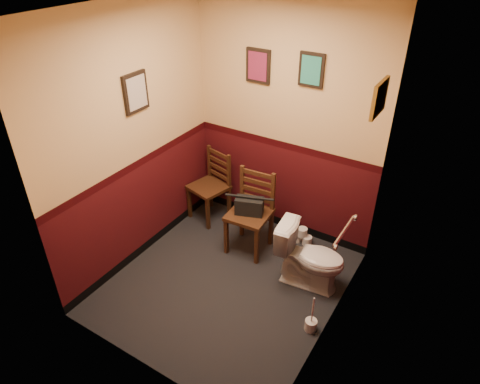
% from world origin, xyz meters
% --- Properties ---
extents(floor, '(2.20, 2.40, 0.00)m').
position_xyz_m(floor, '(0.00, 0.00, 0.00)').
color(floor, black).
rests_on(floor, ground).
extents(ceiling, '(2.20, 2.40, 0.00)m').
position_xyz_m(ceiling, '(0.00, 0.00, 2.70)').
color(ceiling, silver).
rests_on(ceiling, ground).
extents(wall_back, '(2.20, 0.00, 2.70)m').
position_xyz_m(wall_back, '(0.00, 1.20, 1.35)').
color(wall_back, '#3D0C10').
rests_on(wall_back, ground).
extents(wall_front, '(2.20, 0.00, 2.70)m').
position_xyz_m(wall_front, '(0.00, -1.20, 1.35)').
color(wall_front, '#3D0C10').
rests_on(wall_front, ground).
extents(wall_left, '(0.00, 2.40, 2.70)m').
position_xyz_m(wall_left, '(-1.10, 0.00, 1.35)').
color(wall_left, '#3D0C10').
rests_on(wall_left, ground).
extents(wall_right, '(0.00, 2.40, 2.70)m').
position_xyz_m(wall_right, '(1.10, 0.00, 1.35)').
color(wall_right, '#3D0C10').
rests_on(wall_right, ground).
extents(grab_bar, '(0.05, 0.56, 0.06)m').
position_xyz_m(grab_bar, '(1.07, 0.25, 0.95)').
color(grab_bar, silver).
rests_on(grab_bar, wall_right).
extents(framed_print_back_a, '(0.28, 0.04, 0.36)m').
position_xyz_m(framed_print_back_a, '(-0.35, 1.18, 1.95)').
color(framed_print_back_a, black).
rests_on(framed_print_back_a, wall_back).
extents(framed_print_back_b, '(0.26, 0.04, 0.34)m').
position_xyz_m(framed_print_back_b, '(0.25, 1.18, 2.00)').
color(framed_print_back_b, black).
rests_on(framed_print_back_b, wall_back).
extents(framed_print_left, '(0.04, 0.30, 0.38)m').
position_xyz_m(framed_print_left, '(-1.08, 0.10, 1.85)').
color(framed_print_left, black).
rests_on(framed_print_left, wall_left).
extents(framed_print_right, '(0.04, 0.34, 0.28)m').
position_xyz_m(framed_print_right, '(1.08, 0.60, 2.05)').
color(framed_print_right, olive).
rests_on(framed_print_right, wall_right).
extents(toilet, '(0.74, 0.47, 0.69)m').
position_xyz_m(toilet, '(0.72, 0.45, 0.35)').
color(toilet, white).
rests_on(toilet, floor).
extents(toilet_brush, '(0.11, 0.11, 0.41)m').
position_xyz_m(toilet_brush, '(0.99, -0.11, 0.07)').
color(toilet_brush, silver).
rests_on(toilet_brush, floor).
extents(chair_left, '(0.50, 0.50, 0.89)m').
position_xyz_m(chair_left, '(-0.84, 0.92, 0.45)').
color(chair_left, '#482815').
rests_on(chair_left, floor).
extents(chair_right, '(0.47, 0.47, 0.95)m').
position_xyz_m(chair_right, '(-0.10, 0.65, 0.48)').
color(chair_right, '#482815').
rests_on(chair_right, floor).
extents(handbag, '(0.34, 0.25, 0.22)m').
position_xyz_m(handbag, '(-0.10, 0.61, 0.59)').
color(handbag, black).
rests_on(handbag, chair_right).
extents(tp_stack, '(0.24, 0.13, 0.21)m').
position_xyz_m(tp_stack, '(0.38, 1.03, 0.09)').
color(tp_stack, silver).
rests_on(tp_stack, floor).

